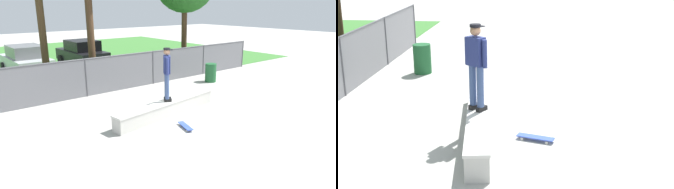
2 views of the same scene
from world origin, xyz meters
The scene contains 5 objects.
ground_plane centered at (0.00, 0.00, 0.00)m, with size 80.00×80.00×0.00m, color #ADAAA3.
concrete_ledge centered at (-0.56, 1.35, 0.28)m, with size 4.56×1.06×0.55m.
skateboarder centered at (-0.58, 1.38, 1.58)m, with size 0.43×0.51×1.84m.
skateboard centered at (-0.85, 0.11, 0.07)m, with size 0.43×0.82×0.09m.
trash_bin centered at (4.26, 3.86, 0.47)m, with size 0.56×0.56×0.93m, color #1E592D.
Camera 2 is at (-9.74, -0.04, 3.88)m, focal length 49.18 mm.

